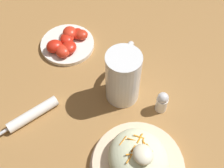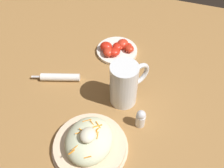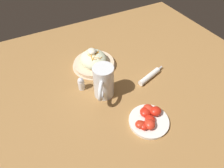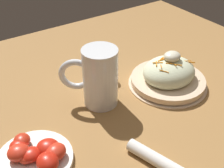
{
  "view_description": "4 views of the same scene",
  "coord_description": "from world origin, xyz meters",
  "px_view_note": "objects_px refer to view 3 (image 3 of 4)",
  "views": [
    {
      "loc": [
        0.45,
        -0.01,
        0.74
      ],
      "look_at": [
        0.02,
        0.14,
        0.08
      ],
      "focal_mm": 48.79,
      "sensor_mm": 36.0,
      "label": 1
    },
    {
      "loc": [
        0.54,
        0.32,
        0.73
      ],
      "look_at": [
        0.02,
        0.14,
        0.08
      ],
      "focal_mm": 40.34,
      "sensor_mm": 36.0,
      "label": 2
    },
    {
      "loc": [
        -0.57,
        0.44,
        0.73
      ],
      "look_at": [
        -0.01,
        0.14,
        0.06
      ],
      "focal_mm": 31.66,
      "sensor_mm": 36.0,
      "label": 3
    },
    {
      "loc": [
        -0.32,
        -0.36,
        0.51
      ],
      "look_at": [
        0.01,
        0.13,
        0.09
      ],
      "focal_mm": 46.21,
      "sensor_mm": 36.0,
      "label": 4
    }
  ],
  "objects_px": {
    "salad_plate": "(94,61)",
    "napkin_roll": "(150,76)",
    "tomato_plate": "(149,119)",
    "salt_shaker": "(81,83)",
    "beer_mug": "(104,84)"
  },
  "relations": [
    {
      "from": "salad_plate",
      "to": "beer_mug",
      "type": "bearing_deg",
      "value": 168.33
    },
    {
      "from": "beer_mug",
      "to": "napkin_roll",
      "type": "relative_size",
      "value": 0.92
    },
    {
      "from": "beer_mug",
      "to": "salt_shaker",
      "type": "relative_size",
      "value": 2.33
    },
    {
      "from": "salad_plate",
      "to": "napkin_roll",
      "type": "bearing_deg",
      "value": -136.69
    },
    {
      "from": "salad_plate",
      "to": "napkin_roll",
      "type": "relative_size",
      "value": 1.31
    },
    {
      "from": "tomato_plate",
      "to": "salt_shaker",
      "type": "bearing_deg",
      "value": 30.1
    },
    {
      "from": "tomato_plate",
      "to": "salt_shaker",
      "type": "distance_m",
      "value": 0.36
    },
    {
      "from": "napkin_roll",
      "to": "tomato_plate",
      "type": "distance_m",
      "value": 0.27
    },
    {
      "from": "salad_plate",
      "to": "tomato_plate",
      "type": "xyz_separation_m",
      "value": [
        -0.44,
        -0.06,
        -0.01
      ]
    },
    {
      "from": "beer_mug",
      "to": "salt_shaker",
      "type": "xyz_separation_m",
      "value": [
        0.08,
        0.08,
        -0.04
      ]
    },
    {
      "from": "beer_mug",
      "to": "salt_shaker",
      "type": "height_order",
      "value": "beer_mug"
    },
    {
      "from": "napkin_roll",
      "to": "beer_mug",
      "type": "bearing_deg",
      "value": 87.48
    },
    {
      "from": "beer_mug",
      "to": "tomato_plate",
      "type": "relative_size",
      "value": 0.97
    },
    {
      "from": "salad_plate",
      "to": "napkin_roll",
      "type": "distance_m",
      "value": 0.31
    },
    {
      "from": "salt_shaker",
      "to": "salad_plate",
      "type": "bearing_deg",
      "value": -43.76
    }
  ]
}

